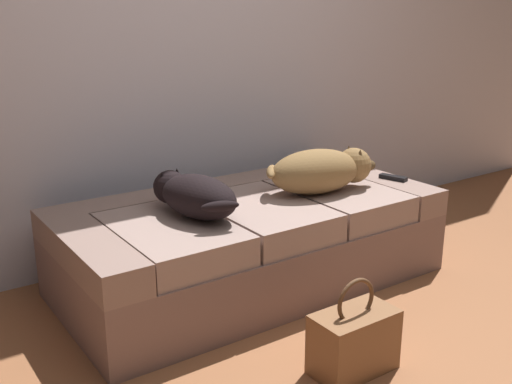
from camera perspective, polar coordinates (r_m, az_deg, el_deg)
couch at (r=2.97m, az=-0.56°, el=-4.69°), size 1.83×0.89×0.43m
dog_dark at (r=2.66m, az=-5.94°, el=-0.27°), size 0.31×0.55×0.19m
dog_tan at (r=3.01m, az=6.28°, el=2.06°), size 0.65×0.34×0.22m
tv_remote at (r=3.32m, az=12.84°, el=1.34°), size 0.08×0.16×0.02m
handbag at (r=2.34m, az=9.23°, el=-13.70°), size 0.32×0.18×0.38m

